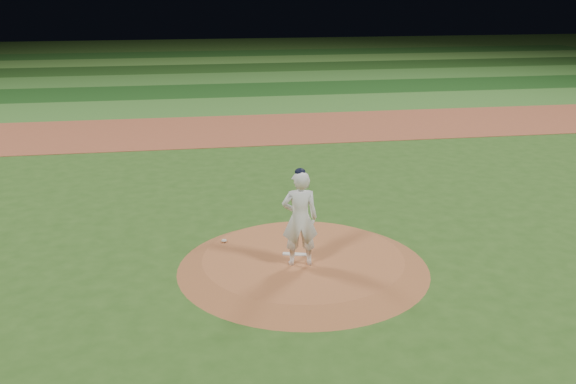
{
  "coord_description": "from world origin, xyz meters",
  "views": [
    {
      "loc": [
        -2.46,
        -12.64,
        5.98
      ],
      "look_at": [
        0.0,
        2.0,
        1.1
      ],
      "focal_mm": 40.0,
      "sensor_mm": 36.0,
      "label": 1
    }
  ],
  "objects": [
    {
      "name": "ground",
      "position": [
        0.0,
        0.0,
        0.0
      ],
      "size": [
        120.0,
        120.0,
        0.0
      ],
      "primitive_type": "plane",
      "color": "#2C521A",
      "rests_on": "ground"
    },
    {
      "name": "infield_dirt_band",
      "position": [
        0.0,
        14.0,
        0.01
      ],
      "size": [
        70.0,
        6.0,
        0.02
      ],
      "primitive_type": "cube",
      "color": "brown",
      "rests_on": "ground"
    },
    {
      "name": "outfield_stripe_0",
      "position": [
        0.0,
        19.5,
        0.01
      ],
      "size": [
        70.0,
        5.0,
        0.02
      ],
      "primitive_type": "cube",
      "color": "#376C27",
      "rests_on": "ground"
    },
    {
      "name": "outfield_stripe_1",
      "position": [
        0.0,
        24.5,
        0.01
      ],
      "size": [
        70.0,
        5.0,
        0.02
      ],
      "primitive_type": "cube",
      "color": "#164014",
      "rests_on": "ground"
    },
    {
      "name": "outfield_stripe_2",
      "position": [
        0.0,
        29.5,
        0.01
      ],
      "size": [
        70.0,
        5.0,
        0.02
      ],
      "primitive_type": "cube",
      "color": "#336825",
      "rests_on": "ground"
    },
    {
      "name": "outfield_stripe_3",
      "position": [
        0.0,
        34.5,
        0.01
      ],
      "size": [
        70.0,
        5.0,
        0.02
      ],
      "primitive_type": "cube",
      "color": "#1B3F14",
      "rests_on": "ground"
    },
    {
      "name": "outfield_stripe_4",
      "position": [
        0.0,
        39.5,
        0.01
      ],
      "size": [
        70.0,
        5.0,
        0.02
      ],
      "primitive_type": "cube",
      "color": "#457C2D",
      "rests_on": "ground"
    },
    {
      "name": "outfield_stripe_5",
      "position": [
        0.0,
        44.5,
        0.01
      ],
      "size": [
        70.0,
        5.0,
        0.02
      ],
      "primitive_type": "cube",
      "color": "#1D4B18",
      "rests_on": "ground"
    },
    {
      "name": "pitchers_mound",
      "position": [
        0.0,
        0.0,
        0.12
      ],
      "size": [
        5.5,
        5.5,
        0.25
      ],
      "primitive_type": "cone",
      "color": "#A25B32",
      "rests_on": "ground"
    },
    {
      "name": "pitching_rubber",
      "position": [
        -0.16,
        0.15,
        0.26
      ],
      "size": [
        0.55,
        0.27,
        0.03
      ],
      "primitive_type": "cube",
      "rotation": [
        0.0,
        0.0,
        -0.28
      ],
      "color": "silver",
      "rests_on": "pitchers_mound"
    },
    {
      "name": "rosin_bag",
      "position": [
        -1.65,
        1.14,
        0.28
      ],
      "size": [
        0.12,
        0.12,
        0.07
      ],
      "primitive_type": "ellipsoid",
      "color": "silver",
      "rests_on": "pitchers_mound"
    },
    {
      "name": "pitcher_on_mound",
      "position": [
        -0.14,
        -0.34,
        1.29
      ],
      "size": [
        0.79,
        0.56,
        2.12
      ],
      "color": "white",
      "rests_on": "pitchers_mound"
    }
  ]
}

